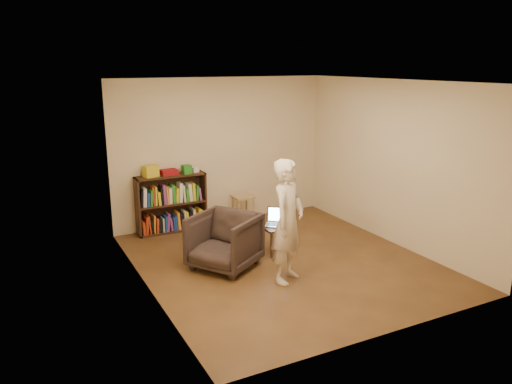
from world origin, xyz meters
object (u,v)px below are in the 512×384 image
armchair (224,241)px  side_table (276,231)px  stool (243,201)px  laptop (278,221)px  bookshelf (171,206)px  person (288,221)px

armchair → side_table: (0.95, 0.19, -0.05)m
stool → laptop: 1.48m
bookshelf → armchair: bookshelf is taller
armchair → side_table: bearing=67.4°
bookshelf → stool: bookshelf is taller
armchair → bookshelf: bearing=151.5°
stool → person: bearing=-102.0°
armchair → person: size_ratio=0.52×
bookshelf → armchair: 1.90m
bookshelf → stool: 1.30m
bookshelf → person: person is taller
stool → person: person is taller
laptop → person: bearing=-74.3°
stool → armchair: armchair is taller
bookshelf → armchair: bearing=-84.8°
armchair → side_table: 0.97m
person → laptop: bearing=32.6°
armchair → person: person is taller
armchair → side_table: armchair is taller
bookshelf → laptop: bookshelf is taller
stool → person: size_ratio=0.31×
bookshelf → stool: bearing=-7.9°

